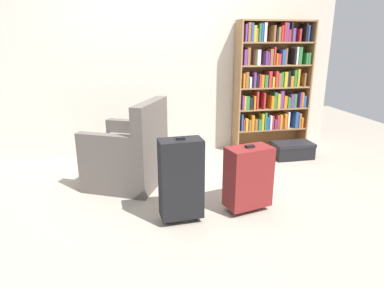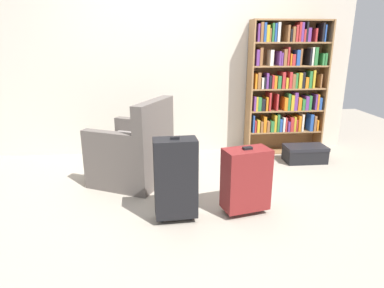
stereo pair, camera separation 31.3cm
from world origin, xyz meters
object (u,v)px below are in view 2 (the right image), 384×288
mug (174,176)px  suitcase_black (176,178)px  storage_box (305,153)px  bookshelf (286,85)px  armchair (134,153)px  suitcase_dark_red (246,179)px

mug → suitcase_black: size_ratio=0.16×
mug → storage_box: 1.73m
mug → bookshelf: bearing=30.0°
bookshelf → suitcase_black: bookshelf is taller
bookshelf → mug: bookshelf is taller
armchair → suitcase_black: 0.97m
armchair → suitcase_dark_red: armchair is taller
armchair → suitcase_dark_red: size_ratio=1.53×
suitcase_dark_red → bookshelf: bearing=60.9°
bookshelf → armchair: size_ratio=1.83×
storage_box → suitcase_black: suitcase_black is taller
bookshelf → armchair: bookshelf is taller
storage_box → suitcase_dark_red: suitcase_dark_red is taller
bookshelf → storage_box: 0.93m
armchair → suitcase_black: armchair is taller
suitcase_dark_red → mug: bearing=127.0°
armchair → mug: 0.50m
bookshelf → storage_box: bookshelf is taller
mug → storage_box: storage_box is taller
armchair → bookshelf: bearing=23.8°
bookshelf → suitcase_black: (-1.54, -1.73, -0.53)m
armchair → mug: size_ratio=7.82×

